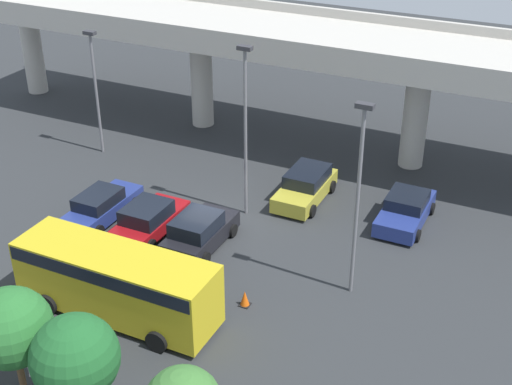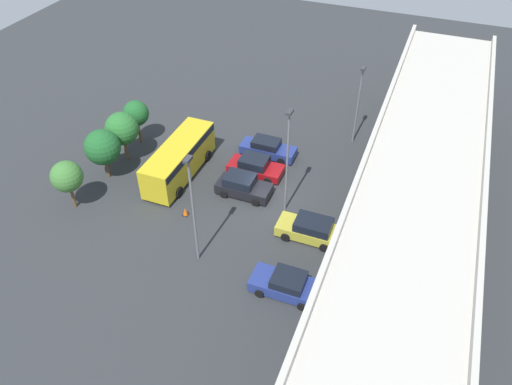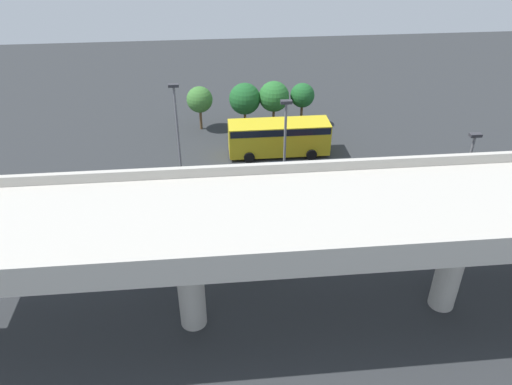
# 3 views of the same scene
# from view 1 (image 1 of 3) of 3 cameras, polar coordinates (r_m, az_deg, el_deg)

# --- Properties ---
(ground_plane) EXTENTS (87.82, 87.82, 0.00)m
(ground_plane) POSITION_cam_1_polar(r_m,az_deg,el_deg) (35.04, -3.40, -2.83)
(ground_plane) COLOR #2D3033
(highway_overpass) EXTENTS (42.36, 7.40, 7.47)m
(highway_overpass) POSITION_cam_1_polar(r_m,az_deg,el_deg) (41.67, 3.83, 11.52)
(highway_overpass) COLOR #BCB7AD
(highway_overpass) RESTS_ON ground_plane
(parked_car_0) EXTENTS (2.01, 4.84, 1.55)m
(parked_car_0) POSITION_cam_1_polar(r_m,az_deg,el_deg) (36.13, -12.30, -1.13)
(parked_car_0) COLOR navy
(parked_car_0) RESTS_ON ground_plane
(parked_car_1) EXTENTS (2.24, 4.57, 1.56)m
(parked_car_1) POSITION_cam_1_polar(r_m,az_deg,el_deg) (34.60, -8.62, -2.18)
(parked_car_1) COLOR maroon
(parked_car_1) RESTS_ON ground_plane
(parked_car_2) EXTENTS (2.20, 4.32, 1.70)m
(parked_car_2) POSITION_cam_1_polar(r_m,az_deg,el_deg) (33.27, -4.55, -3.15)
(parked_car_2) COLOR black
(parked_car_2) RESTS_ON ground_plane
(parked_car_3) EXTENTS (2.20, 4.60, 1.63)m
(parked_car_3) POSITION_cam_1_polar(r_m,az_deg,el_deg) (37.17, 3.99, 0.51)
(parked_car_3) COLOR gold
(parked_car_3) RESTS_ON ground_plane
(parked_car_4) EXTENTS (2.25, 4.57, 1.50)m
(parked_car_4) POSITION_cam_1_polar(r_m,az_deg,el_deg) (35.88, 11.88, -1.37)
(parked_car_4) COLOR navy
(parked_car_4) RESTS_ON ground_plane
(shuttle_bus) EXTENTS (8.44, 2.78, 2.89)m
(shuttle_bus) POSITION_cam_1_polar(r_m,az_deg,el_deg) (29.01, -11.13, -6.79)
(shuttle_bus) COLOR gold
(shuttle_bus) RESTS_ON ground_plane
(lamp_post_near_aisle) EXTENTS (0.70, 0.35, 7.31)m
(lamp_post_near_aisle) POSITION_cam_1_polar(r_m,az_deg,el_deg) (41.98, -12.74, 8.57)
(lamp_post_near_aisle) COLOR slate
(lamp_post_near_aisle) RESTS_ON ground_plane
(lamp_post_mid_lot) EXTENTS (0.70, 0.35, 8.71)m
(lamp_post_mid_lot) POSITION_cam_1_polar(r_m,az_deg,el_deg) (33.95, -0.86, 5.75)
(lamp_post_mid_lot) COLOR slate
(lamp_post_mid_lot) RESTS_ON ground_plane
(lamp_post_by_overpass) EXTENTS (0.70, 0.35, 8.55)m
(lamp_post_by_overpass) POSITION_cam_1_polar(r_m,az_deg,el_deg) (28.35, 8.20, 0.34)
(lamp_post_by_overpass) COLOR slate
(lamp_post_by_overpass) RESTS_ON ground_plane
(tree_front_centre) EXTENTS (2.80, 2.80, 4.50)m
(tree_front_centre) POSITION_cam_1_polar(r_m,az_deg,el_deg) (25.25, -18.98, -10.21)
(tree_front_centre) COLOR brown
(tree_front_centre) RESTS_ON ground_plane
(tree_front_right) EXTENTS (2.88, 2.88, 4.39)m
(tree_front_right) POSITION_cam_1_polar(r_m,az_deg,el_deg) (23.77, -14.27, -12.68)
(tree_front_right) COLOR brown
(tree_front_right) RESTS_ON ground_plane
(traffic_cone) EXTENTS (0.44, 0.44, 0.70)m
(traffic_cone) POSITION_cam_1_polar(r_m,az_deg,el_deg) (29.74, -0.90, -8.49)
(traffic_cone) COLOR black
(traffic_cone) RESTS_ON ground_plane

